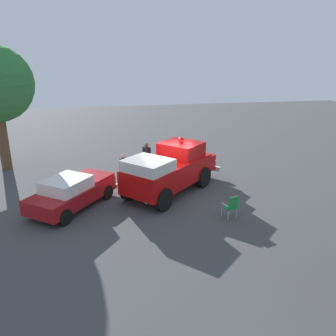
{
  "coord_description": "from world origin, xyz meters",
  "views": [
    {
      "loc": [
        -3.08,
        -15.52,
        6.59
      ],
      "look_at": [
        -0.13,
        -0.09,
        1.3
      ],
      "focal_mm": 36.5,
      "sensor_mm": 36.0,
      "label": 1
    }
  ],
  "objects_px": {
    "spectator_standing": "(147,155)",
    "lawn_chair_by_car": "(231,205)",
    "lawn_chair_near_truck": "(123,167)",
    "spectator_seated": "(125,165)",
    "vintage_fire_truck": "(171,169)",
    "classic_hot_rod": "(73,191)"
  },
  "relations": [
    {
      "from": "vintage_fire_truck",
      "to": "lawn_chair_by_car",
      "type": "distance_m",
      "value": 3.93
    },
    {
      "from": "vintage_fire_truck",
      "to": "spectator_standing",
      "type": "distance_m",
      "value": 3.48
    },
    {
      "from": "spectator_seated",
      "to": "spectator_standing",
      "type": "bearing_deg",
      "value": 31.92
    },
    {
      "from": "lawn_chair_by_car",
      "to": "spectator_standing",
      "type": "distance_m",
      "value": 7.29
    },
    {
      "from": "lawn_chair_by_car",
      "to": "classic_hot_rod",
      "type": "bearing_deg",
      "value": 159.75
    },
    {
      "from": "lawn_chair_near_truck",
      "to": "spectator_seated",
      "type": "xyz_separation_m",
      "value": [
        0.11,
        -0.07,
        0.11
      ]
    },
    {
      "from": "lawn_chair_by_car",
      "to": "lawn_chair_near_truck",
      "type": "bearing_deg",
      "value": 124.4
    },
    {
      "from": "spectator_standing",
      "to": "lawn_chair_by_car",
      "type": "bearing_deg",
      "value": -68.63
    },
    {
      "from": "lawn_chair_by_car",
      "to": "spectator_seated",
      "type": "bearing_deg",
      "value": 123.97
    },
    {
      "from": "vintage_fire_truck",
      "to": "lawn_chair_near_truck",
      "type": "relative_size",
      "value": 5.69
    },
    {
      "from": "lawn_chair_near_truck",
      "to": "lawn_chair_by_car",
      "type": "bearing_deg",
      "value": -55.6
    },
    {
      "from": "spectator_seated",
      "to": "spectator_standing",
      "type": "distance_m",
      "value": 1.61
    },
    {
      "from": "classic_hot_rod",
      "to": "spectator_standing",
      "type": "xyz_separation_m",
      "value": [
        3.9,
        4.36,
        0.22
      ]
    },
    {
      "from": "vintage_fire_truck",
      "to": "classic_hot_rod",
      "type": "height_order",
      "value": "vintage_fire_truck"
    },
    {
      "from": "spectator_seated",
      "to": "lawn_chair_near_truck",
      "type": "bearing_deg",
      "value": 147.88
    },
    {
      "from": "classic_hot_rod",
      "to": "spectator_seated",
      "type": "xyz_separation_m",
      "value": [
        2.55,
        3.52,
        -0.05
      ]
    },
    {
      "from": "vintage_fire_truck",
      "to": "lawn_chair_near_truck",
      "type": "distance_m",
      "value": 3.49
    },
    {
      "from": "spectator_standing",
      "to": "lawn_chair_near_truck",
      "type": "bearing_deg",
      "value": -152.22
    },
    {
      "from": "vintage_fire_truck",
      "to": "spectator_standing",
      "type": "bearing_deg",
      "value": 102.54
    },
    {
      "from": "lawn_chair_by_car",
      "to": "spectator_seated",
      "type": "xyz_separation_m",
      "value": [
        -4.0,
        5.94,
        0.11
      ]
    },
    {
      "from": "vintage_fire_truck",
      "to": "spectator_seated",
      "type": "xyz_separation_m",
      "value": [
        -2.1,
        2.55,
        -0.5
      ]
    },
    {
      "from": "classic_hot_rod",
      "to": "lawn_chair_near_truck",
      "type": "distance_m",
      "value": 4.34
    }
  ]
}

